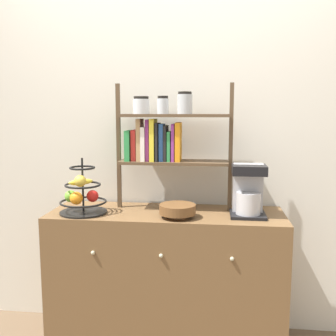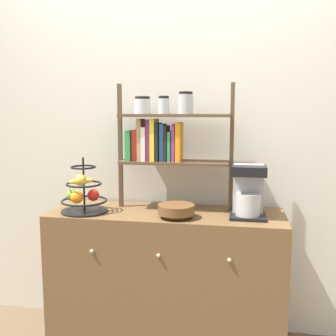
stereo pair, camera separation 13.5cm
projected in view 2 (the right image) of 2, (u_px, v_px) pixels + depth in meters
name	position (u px, v px, depth m)	size (l,w,h in m)	color
wall_back	(174.00, 137.00, 2.61)	(7.00, 0.05, 2.60)	silver
sideboard	(166.00, 278.00, 2.46)	(1.43, 0.49, 0.86)	brown
coffee_maker	(248.00, 192.00, 2.28)	(0.21, 0.20, 0.30)	black
fruit_stand	(83.00, 194.00, 2.38)	(0.28, 0.28, 0.34)	black
wooden_bowl	(176.00, 210.00, 2.27)	(0.21, 0.21, 0.08)	brown
shelf_hutch	(163.00, 136.00, 2.43)	(0.72, 0.20, 0.78)	brown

